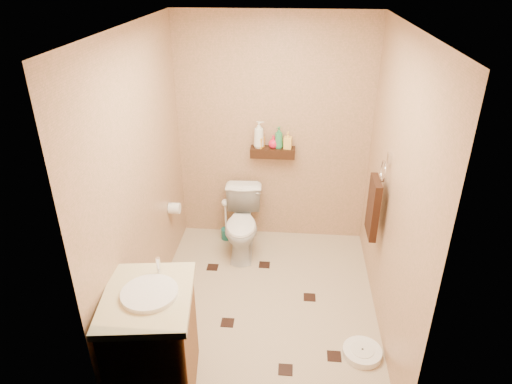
# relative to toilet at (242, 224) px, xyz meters

# --- Properties ---
(ground) EXTENTS (2.50, 2.50, 0.00)m
(ground) POSITION_rel_toilet_xyz_m (0.29, -0.83, -0.34)
(ground) COLOR tan
(ground) RESTS_ON ground
(wall_back) EXTENTS (2.00, 0.04, 2.40)m
(wall_back) POSITION_rel_toilet_xyz_m (0.29, 0.42, 0.86)
(wall_back) COLOR tan
(wall_back) RESTS_ON ground
(wall_front) EXTENTS (2.00, 0.04, 2.40)m
(wall_front) POSITION_rel_toilet_xyz_m (0.29, -2.08, 0.86)
(wall_front) COLOR tan
(wall_front) RESTS_ON ground
(wall_left) EXTENTS (0.04, 2.50, 2.40)m
(wall_left) POSITION_rel_toilet_xyz_m (-0.71, -0.83, 0.86)
(wall_left) COLOR tan
(wall_left) RESTS_ON ground
(wall_right) EXTENTS (0.04, 2.50, 2.40)m
(wall_right) POSITION_rel_toilet_xyz_m (1.29, -0.83, 0.86)
(wall_right) COLOR tan
(wall_right) RESTS_ON ground
(ceiling) EXTENTS (2.00, 2.50, 0.02)m
(ceiling) POSITION_rel_toilet_xyz_m (0.29, -0.83, 2.06)
(ceiling) COLOR white
(ceiling) RESTS_ON wall_back
(wall_shelf) EXTENTS (0.46, 0.14, 0.10)m
(wall_shelf) POSITION_rel_toilet_xyz_m (0.29, 0.34, 0.68)
(wall_shelf) COLOR #34180E
(wall_shelf) RESTS_ON wall_back
(floor_accents) EXTENTS (1.27, 1.43, 0.01)m
(floor_accents) POSITION_rel_toilet_xyz_m (0.34, -0.88, -0.34)
(floor_accents) COLOR black
(floor_accents) RESTS_ON ground
(toilet) EXTENTS (0.42, 0.69, 0.68)m
(toilet) POSITION_rel_toilet_xyz_m (0.00, 0.00, 0.00)
(toilet) COLOR white
(toilet) RESTS_ON ground
(vanity) EXTENTS (0.66, 0.77, 0.99)m
(vanity) POSITION_rel_toilet_xyz_m (-0.41, -1.78, 0.10)
(vanity) COLOR brown
(vanity) RESTS_ON ground
(bathroom_scale) EXTENTS (0.35, 0.35, 0.06)m
(bathroom_scale) POSITION_rel_toilet_xyz_m (1.11, -1.35, -0.31)
(bathroom_scale) COLOR white
(bathroom_scale) RESTS_ON ground
(toilet_brush) EXTENTS (0.11, 0.11, 0.50)m
(toilet_brush) POSITION_rel_toilet_xyz_m (-0.21, 0.24, -0.17)
(toilet_brush) COLOR #19655E
(toilet_brush) RESTS_ON ground
(towel_ring) EXTENTS (0.12, 0.30, 0.76)m
(towel_ring) POSITION_rel_toilet_xyz_m (1.20, -0.58, 0.60)
(towel_ring) COLOR silver
(towel_ring) RESTS_ON wall_right
(toilet_paper) EXTENTS (0.12, 0.11, 0.12)m
(toilet_paper) POSITION_rel_toilet_xyz_m (-0.65, -0.18, 0.26)
(toilet_paper) COLOR white
(toilet_paper) RESTS_ON wall_left
(bottle_a) EXTENTS (0.12, 0.12, 0.28)m
(bottle_a) POSITION_rel_toilet_xyz_m (0.14, 0.34, 0.87)
(bottle_a) COLOR white
(bottle_a) RESTS_ON wall_shelf
(bottle_b) EXTENTS (0.10, 0.10, 0.17)m
(bottle_b) POSITION_rel_toilet_xyz_m (0.15, 0.34, 0.81)
(bottle_b) COLOR yellow
(bottle_b) RESTS_ON wall_shelf
(bottle_c) EXTENTS (0.14, 0.14, 0.13)m
(bottle_c) POSITION_rel_toilet_xyz_m (0.29, 0.34, 0.79)
(bottle_c) COLOR red
(bottle_c) RESTS_ON wall_shelf
(bottle_d) EXTENTS (0.12, 0.12, 0.23)m
(bottle_d) POSITION_rel_toilet_xyz_m (0.35, 0.34, 0.84)
(bottle_d) COLOR #2E8B52
(bottle_d) RESTS_ON wall_shelf
(bottle_e) EXTENTS (0.09, 0.09, 0.18)m
(bottle_e) POSITION_rel_toilet_xyz_m (0.44, 0.34, 0.82)
(bottle_e) COLOR #FFC954
(bottle_e) RESTS_ON wall_shelf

